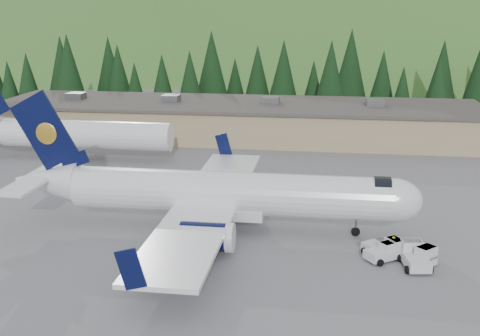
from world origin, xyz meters
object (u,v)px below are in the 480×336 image
Objects in this scene: baggage_tug_b at (417,255)px; terminal_building at (237,119)px; second_airliner at (65,133)px; airliner at (218,194)px; baggage_tug_a at (387,251)px; baggage_tug_c at (414,256)px; baggage_tug_d at (382,249)px; ramp_worker at (393,247)px.

baggage_tug_b is 47.80m from terminal_building.
terminal_building is (-20.33, 43.22, 1.87)m from baggage_tug_b.
airliner is at bearing -42.67° from second_airliner.
second_airliner is at bearing 111.24° from baggage_tug_a.
baggage_tug_a is 0.95× the size of baggage_tug_c.
baggage_tug_d is at bearing 100.88° from baggage_tug_a.
baggage_tug_a is 2.00× the size of ramp_worker.
baggage_tug_c is at bearing -34.64° from second_airliner.
baggage_tug_c is 1.13× the size of baggage_tug_d.
baggage_tug_b is 2.02× the size of ramp_worker.
second_airliner is 16.51× the size of ramp_worker.
baggage_tug_a is (38.04, -26.66, -2.61)m from second_airliner.
terminal_building is (-18.13, 42.66, 1.91)m from baggage_tug_a.
second_airliner is at bearing 46.46° from baggage_tug_c.
baggage_tug_a is (14.18, -4.66, -2.49)m from airliner.
baggage_tug_c is (39.93, -27.59, -2.54)m from second_airliner.
baggage_tug_a is 2.10m from baggage_tug_c.
airliner is at bearing -22.23° from ramp_worker.
second_airliner is at bearing -141.22° from terminal_building.
baggage_tug_b is 1.09× the size of baggage_tug_d.
airliner is 21.67× the size of ramp_worker.
terminal_building is at bearing 160.92° from baggage_tug_b.
baggage_tug_c is (-0.31, -0.37, 0.03)m from baggage_tug_b.
baggage_tug_b is at bearing 31.10° from baggage_tug_d.
baggage_tug_a is at bearing -66.98° from terminal_building.
second_airliner reaches higher than baggage_tug_c.
ramp_worker is (14.65, -4.02, -2.37)m from airliner.
baggage_tug_b is 0.49m from baggage_tug_c.
airliner reaches higher than second_airliner.
airliner is 17.37m from baggage_tug_b.
terminal_building is 45.98m from ramp_worker.
terminal_building is (19.91, 16.00, -0.70)m from second_airliner.
airliner is at bearing -151.94° from baggage_tug_b.
second_airliner is at bearing -40.93° from ramp_worker.
ramp_worker is at bearing -168.92° from baggage_tug_b.
terminal_building reaches higher than baggage_tug_c.
ramp_worker is at bearing -34.04° from second_airliner.
baggage_tug_b is 0.96× the size of baggage_tug_c.
terminal_building is 45.92m from baggage_tug_d.
baggage_tug_a is at bearing -148.37° from baggage_tug_b.
ramp_worker is (-1.73, 1.20, 0.08)m from baggage_tug_b.
baggage_tug_a is 0.05× the size of terminal_building.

